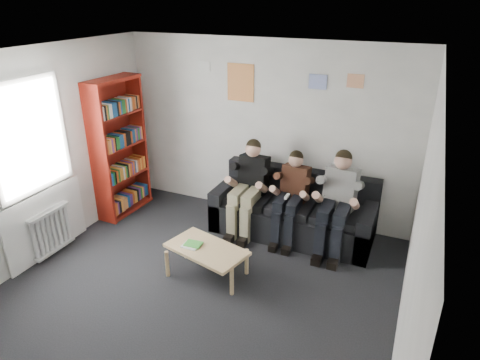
# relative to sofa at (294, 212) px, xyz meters

# --- Properties ---
(room_shell) EXTENTS (5.00, 5.00, 5.00)m
(room_shell) POSITION_rel_sofa_xyz_m (-0.64, -2.07, 1.03)
(room_shell) COLOR black
(room_shell) RESTS_ON ground
(sofa) EXTENTS (2.29, 0.94, 0.89)m
(sofa) POSITION_rel_sofa_xyz_m (0.00, 0.00, 0.00)
(sofa) COLOR black
(sofa) RESTS_ON ground
(bookshelf) EXTENTS (0.32, 0.96, 2.14)m
(bookshelf) POSITION_rel_sofa_xyz_m (-2.70, -0.42, 0.75)
(bookshelf) COLOR maroon
(bookshelf) RESTS_ON ground
(coffee_table) EXTENTS (0.98, 0.54, 0.39)m
(coffee_table) POSITION_rel_sofa_xyz_m (-0.66, -1.45, 0.03)
(coffee_table) COLOR tan
(coffee_table) RESTS_ON ground
(game_cases) EXTENTS (0.23, 0.18, 0.03)m
(game_cases) POSITION_rel_sofa_xyz_m (-0.85, -1.49, 0.09)
(game_cases) COLOR silver
(game_cases) RESTS_ON coffee_table
(person_left) EXTENTS (0.41, 0.88, 1.36)m
(person_left) POSITION_rel_sofa_xyz_m (-0.64, -0.21, 0.36)
(person_left) COLOR black
(person_left) RESTS_ON sofa
(person_middle) EXTENTS (0.37, 0.80, 1.29)m
(person_middle) POSITION_rel_sofa_xyz_m (-0.00, -0.20, 0.33)
(person_middle) COLOR #4E291A
(person_middle) RESTS_ON sofa
(person_right) EXTENTS (0.42, 0.91, 1.39)m
(person_right) POSITION_rel_sofa_xyz_m (0.64, -0.21, 0.37)
(person_right) COLOR silver
(person_right) RESTS_ON sofa
(radiator) EXTENTS (0.10, 0.64, 0.60)m
(radiator) POSITION_rel_sofa_xyz_m (-2.79, -1.87, 0.03)
(radiator) COLOR white
(radiator) RESTS_ON ground
(window) EXTENTS (0.05, 1.30, 2.36)m
(window) POSITION_rel_sofa_xyz_m (-2.86, -1.87, 0.71)
(window) COLOR white
(window) RESTS_ON room_shell
(poster_large) EXTENTS (0.42, 0.01, 0.55)m
(poster_large) POSITION_rel_sofa_xyz_m (-1.04, 0.42, 1.73)
(poster_large) COLOR #EAB752
(poster_large) RESTS_ON room_shell
(poster_blue) EXTENTS (0.25, 0.01, 0.20)m
(poster_blue) POSITION_rel_sofa_xyz_m (0.11, 0.42, 1.83)
(poster_blue) COLOR #4670F0
(poster_blue) RESTS_ON room_shell
(poster_pink) EXTENTS (0.22, 0.01, 0.18)m
(poster_pink) POSITION_rel_sofa_xyz_m (0.61, 0.42, 1.88)
(poster_pink) COLOR #C63D81
(poster_pink) RESTS_ON room_shell
(poster_sign) EXTENTS (0.20, 0.01, 0.14)m
(poster_sign) POSITION_rel_sofa_xyz_m (-1.64, 0.42, 1.93)
(poster_sign) COLOR silver
(poster_sign) RESTS_ON room_shell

